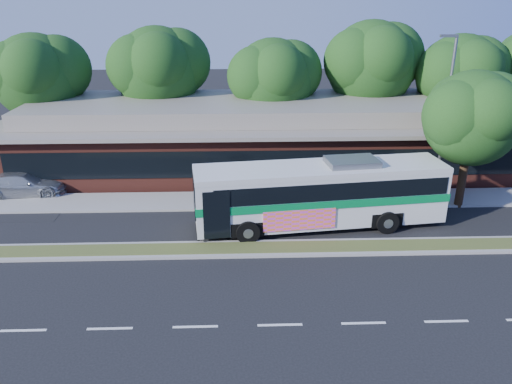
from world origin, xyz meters
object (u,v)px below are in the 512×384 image
Objects in this scene: lamp_post at (445,116)px; transit_bus at (321,190)px; sidewalk_tree at (478,116)px; sedan at (24,184)px.

lamp_post is 8.06m from transit_bus.
transit_bus is at bearing -157.14° from lamp_post.
lamp_post is 1.62m from sidewalk_tree.
lamp_post is at bearing 15.88° from transit_bus.
lamp_post is 0.72× the size of transit_bus.
transit_bus is at bearing -164.50° from sidewalk_tree.
transit_bus is (-6.91, -2.91, -2.97)m from lamp_post.
sidewalk_tree is (8.41, 2.33, 3.13)m from transit_bus.
sedan is at bearing 157.13° from transit_bus.
lamp_post is 1.22× the size of sidewalk_tree.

